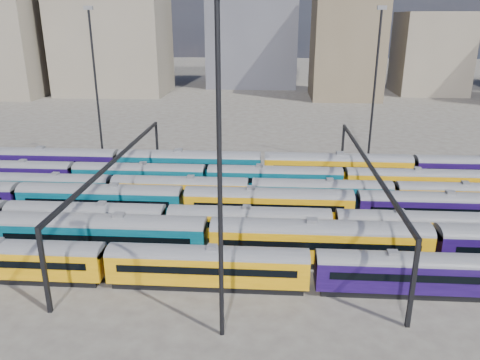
# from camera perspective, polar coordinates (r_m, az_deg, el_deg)

# --- Properties ---
(ground) EXTENTS (500.00, 500.00, 0.00)m
(ground) POSITION_cam_1_polar(r_m,az_deg,el_deg) (58.12, 4.99, -5.13)
(ground) COLOR #453F3A
(ground) RESTS_ON ground
(rake_0) EXTENTS (95.49, 2.80, 4.70)m
(rake_0) POSITION_cam_1_polar(r_m,az_deg,el_deg) (43.94, -3.96, -10.00)
(rake_0) COLOR black
(rake_0) RESTS_ON ground
(rake_1) EXTENTS (134.34, 3.27, 5.53)m
(rake_1) POSITION_cam_1_polar(r_m,az_deg,el_deg) (50.54, 22.52, -6.89)
(rake_1) COLOR black
(rake_1) RESTS_ON ground
(rake_2) EXTENTS (93.20, 2.73, 4.59)m
(rake_2) POSITION_cam_1_polar(r_m,az_deg,el_deg) (52.60, 1.12, -4.89)
(rake_2) COLOR black
(rake_2) RESTS_ON ground
(rake_3) EXTENTS (124.80, 3.04, 5.13)m
(rake_3) POSITION_cam_1_polar(r_m,az_deg,el_deg) (57.98, 13.88, -2.82)
(rake_3) COLOR black
(rake_3) RESTS_ON ground
(rake_4) EXTENTS (111.76, 2.73, 4.58)m
(rake_4) POSITION_cam_1_polar(r_m,az_deg,el_deg) (61.87, 1.25, -1.11)
(rake_4) COLOR black
(rake_4) RESTS_ON ground
(rake_5) EXTENTS (96.93, 2.84, 4.77)m
(rake_5) POSITION_cam_1_polar(r_m,az_deg,el_deg) (66.50, 4.23, 0.40)
(rake_5) COLOR black
(rake_5) RESTS_ON ground
(rake_6) EXTENTS (111.40, 3.26, 5.50)m
(rake_6) POSITION_cam_1_polar(r_m,az_deg,el_deg) (72.20, -6.16, 2.19)
(rake_6) COLOR black
(rake_6) RESTS_ON ground
(gantry_1) EXTENTS (0.35, 40.35, 8.03)m
(gantry_1) POSITION_cam_1_polar(r_m,az_deg,el_deg) (58.66, -14.74, 1.62)
(gantry_1) COLOR black
(gantry_1) RESTS_ON ground
(gantry_2) EXTENTS (0.35, 40.35, 8.03)m
(gantry_2) POSITION_cam_1_polar(r_m,az_deg,el_deg) (56.83, 15.32, 1.00)
(gantry_2) COLOR black
(gantry_2) RESTS_ON ground
(mast_1) EXTENTS (1.40, 0.50, 25.60)m
(mast_1) POSITION_cam_1_polar(r_m,az_deg,el_deg) (80.83, -17.19, 11.32)
(mast_1) COLOR black
(mast_1) RESTS_ON ground
(mast_2) EXTENTS (1.40, 0.50, 25.60)m
(mast_2) POSITION_cam_1_polar(r_m,az_deg,el_deg) (32.71, -2.51, 1.57)
(mast_2) COLOR black
(mast_2) RESTS_ON ground
(mast_3) EXTENTS (1.40, 0.50, 25.60)m
(mast_3) POSITION_cam_1_polar(r_m,az_deg,el_deg) (79.34, 16.13, 11.29)
(mast_3) COLOR black
(mast_3) RESTS_ON ground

